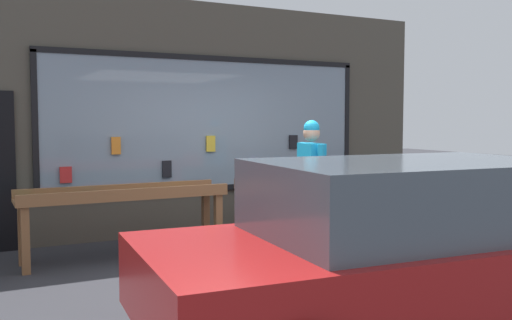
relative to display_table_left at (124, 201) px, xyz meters
The scene contains 7 objects.
ground_plane 2.00m from the display_table_left, 38.83° to the right, with size 40.00×40.00×0.00m, color #2D2D33.
shopfront_facade 2.13m from the display_table_left, 40.58° to the left, with size 7.97×0.29×3.50m.
display_table_left is the anchor object (origin of this frame).
display_table_right 2.90m from the display_table_left, ahead, with size 2.53×0.64×0.89m.
person_browsing 2.46m from the display_table_left, 13.33° to the right, with size 0.28×0.67×1.72m.
small_dog 2.83m from the display_table_left, 16.27° to the right, with size 0.27×0.61×0.41m.
parked_car 3.83m from the display_table_left, 68.96° to the right, with size 4.35×2.16×1.41m.
Camera 1 is at (-3.17, -5.79, 1.73)m, focal length 40.00 mm.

